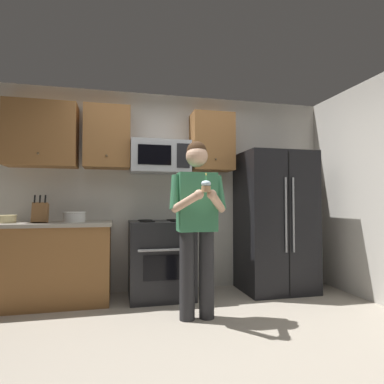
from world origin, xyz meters
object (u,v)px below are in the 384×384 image
(bowl_large_white, at_px, (74,217))
(bowl_small_colored, at_px, (7,219))
(refrigerator, at_px, (275,221))
(knife_block, at_px, (40,213))
(person, at_px, (197,218))
(oven_range, at_px, (161,259))
(cupcake, at_px, (206,186))
(microwave, at_px, (160,157))

(bowl_large_white, xyz_separation_m, bowl_small_colored, (-0.70, -0.03, -0.02))
(refrigerator, xyz_separation_m, bowl_small_colored, (-3.21, 0.06, 0.07))
(knife_block, xyz_separation_m, person, (1.61, -0.79, -0.04))
(oven_range, bearing_deg, cupcake, -77.79)
(knife_block, height_order, person, person)
(oven_range, height_order, person, person)
(bowl_large_white, bearing_deg, cupcake, -43.58)
(oven_range, distance_m, refrigerator, 1.56)
(oven_range, relative_size, person, 0.53)
(knife_block, relative_size, bowl_small_colored, 1.68)
(microwave, bearing_deg, bowl_small_colored, -176.54)
(bowl_small_colored, bearing_deg, person, -23.14)
(oven_range, bearing_deg, person, -73.13)
(bowl_large_white, bearing_deg, person, -34.61)
(microwave, xyz_separation_m, bowl_small_colored, (-1.71, -0.10, -0.75))
(refrigerator, distance_m, bowl_small_colored, 3.21)
(refrigerator, relative_size, bowl_large_white, 7.02)
(bowl_large_white, bearing_deg, refrigerator, -1.99)
(bowl_large_white, xyz_separation_m, cupcake, (1.26, -1.20, 0.31))
(person, distance_m, cupcake, 0.44)
(microwave, bearing_deg, refrigerator, -6.03)
(microwave, height_order, knife_block, microwave)
(bowl_large_white, relative_size, person, 0.15)
(bowl_small_colored, bearing_deg, cupcake, -30.76)
(bowl_small_colored, relative_size, person, 0.11)
(microwave, xyz_separation_m, knife_block, (-1.36, -0.15, -0.69))
(knife_block, bearing_deg, person, -26.16)
(refrigerator, xyz_separation_m, cupcake, (-1.25, -1.11, 0.39))
(knife_block, relative_size, person, 0.18)
(microwave, height_order, bowl_large_white, microwave)
(oven_range, relative_size, cupcake, 5.36)
(microwave, xyz_separation_m, cupcake, (0.25, -1.27, -0.43))
(oven_range, distance_m, person, 1.01)
(oven_range, xyz_separation_m, knife_block, (-1.36, -0.03, 0.57))
(refrigerator, bearing_deg, bowl_small_colored, 179.01)
(oven_range, distance_m, bowl_large_white, 1.14)
(knife_block, distance_m, bowl_small_colored, 0.36)
(oven_range, bearing_deg, microwave, 89.98)
(refrigerator, height_order, person, refrigerator)
(refrigerator, bearing_deg, bowl_large_white, 178.01)
(bowl_large_white, bearing_deg, knife_block, -167.59)
(oven_range, distance_m, knife_block, 1.48)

